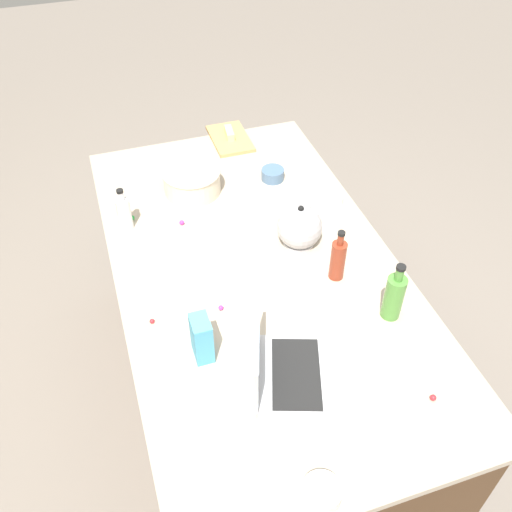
{
  "coord_description": "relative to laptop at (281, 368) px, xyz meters",
  "views": [
    {
      "loc": [
        -1.48,
        0.49,
        2.42
      ],
      "look_at": [
        0.0,
        0.0,
        0.95
      ],
      "focal_mm": 39.28,
      "sensor_mm": 36.0,
      "label": 1
    }
  ],
  "objects": [
    {
      "name": "ramekin_medium",
      "position": [
        1.04,
        -0.34,
        -0.02
      ],
      "size": [
        0.1,
        0.1,
        0.05
      ],
      "primitive_type": "cylinder",
      "color": "slate",
      "rests_on": "island_counter"
    },
    {
      "name": "ground_plane",
      "position": [
        0.51,
        -0.08,
        -0.95
      ],
      "size": [
        12.0,
        12.0,
        0.0
      ],
      "primitive_type": "plane",
      "color": "slate"
    },
    {
      "name": "candy_7",
      "position": [
        0.35,
        0.35,
        -0.04
      ],
      "size": [
        0.02,
        0.02,
        0.02
      ],
      "primitive_type": "sphere",
      "color": "red",
      "rests_on": "island_counter"
    },
    {
      "name": "butter_stick_left",
      "position": [
        1.43,
        -0.24,
        -0.01
      ],
      "size": [
        0.11,
        0.05,
        0.04
      ],
      "primitive_type": "cube",
      "rotation": [
        0.0,
        0.0,
        -0.12
      ],
      "color": "#F4E58C",
      "rests_on": "cutting_board"
    },
    {
      "name": "island_counter",
      "position": [
        0.51,
        -0.08,
        -0.5
      ],
      "size": [
        1.97,
        1.07,
        0.9
      ],
      "color": "#4C331E",
      "rests_on": "ground"
    },
    {
      "name": "bottle_soy",
      "position": [
        0.36,
        -0.35,
        0.04
      ],
      "size": [
        0.06,
        0.06,
        0.22
      ],
      "color": "maroon",
      "rests_on": "island_counter"
    },
    {
      "name": "candy_2",
      "position": [
        -0.23,
        -0.42,
        -0.04
      ],
      "size": [
        0.02,
        0.02,
        0.02
      ],
      "primitive_type": "sphere",
      "color": "red",
      "rests_on": "island_counter"
    },
    {
      "name": "kettle",
      "position": [
        0.59,
        -0.29,
        0.03
      ],
      "size": [
        0.21,
        0.18,
        0.2
      ],
      "color": "#ADADB2",
      "rests_on": "island_counter"
    },
    {
      "name": "ramekin_wide",
      "position": [
        0.78,
        -0.53,
        -0.03
      ],
      "size": [
        0.07,
        0.07,
        0.04
      ],
      "primitive_type": "cylinder",
      "color": "white",
      "rests_on": "island_counter"
    },
    {
      "name": "candy_6",
      "position": [
        0.34,
        0.11,
        -0.04
      ],
      "size": [
        0.02,
        0.02,
        0.02
      ],
      "primitive_type": "sphere",
      "color": "#CC3399",
      "rests_on": "island_counter"
    },
    {
      "name": "bottle_olive",
      "position": [
        0.13,
        -0.46,
        0.05
      ],
      "size": [
        0.07,
        0.07,
        0.24
      ],
      "color": "#4C8C38",
      "rests_on": "island_counter"
    },
    {
      "name": "candy_5",
      "position": [
        0.76,
        -0.52,
        -0.04
      ],
      "size": [
        0.01,
        0.01,
        0.01
      ],
      "primitive_type": "sphere",
      "color": "red",
      "rests_on": "island_counter"
    },
    {
      "name": "bottle_vinegar",
      "position": [
        0.9,
        0.36,
        0.03
      ],
      "size": [
        0.06,
        0.06,
        0.19
      ],
      "color": "white",
      "rests_on": "island_counter"
    },
    {
      "name": "laptop",
      "position": [
        0.0,
        0.0,
        0.0
      ],
      "size": [
        0.36,
        0.32,
        0.22
      ],
      "color": "#B7B7BC",
      "rests_on": "island_counter"
    },
    {
      "name": "ramekin_small",
      "position": [
        -0.4,
        0.03,
        -0.02
      ],
      "size": [
        0.11,
        0.11,
        0.05
      ],
      "primitive_type": "cylinder",
      "color": "white",
      "rests_on": "island_counter"
    },
    {
      "name": "cutting_board",
      "position": [
        1.42,
        -0.24,
        -0.04
      ],
      "size": [
        0.29,
        0.18,
        0.02
      ],
      "primitive_type": "cube",
      "color": "tan",
      "rests_on": "island_counter"
    },
    {
      "name": "mixing_bowl_large",
      "position": [
        1.06,
        0.04,
        0.01
      ],
      "size": [
        0.26,
        0.26,
        0.11
      ],
      "color": "beige",
      "rests_on": "island_counter"
    },
    {
      "name": "candy_1",
      "position": [
        0.84,
        0.14,
        -0.04
      ],
      "size": [
        0.02,
        0.02,
        0.02
      ],
      "primitive_type": "sphere",
      "color": "#CC3399",
      "rests_on": "island_counter"
    },
    {
      "name": "candy_bag",
      "position": [
        0.16,
        0.22,
        0.04
      ],
      "size": [
        0.09,
        0.06,
        0.17
      ],
      "primitive_type": "cube",
      "color": "#4CA5CC",
      "rests_on": "island_counter"
    },
    {
      "name": "candy_3",
      "position": [
        0.94,
        0.33,
        -0.04
      ],
      "size": [
        0.02,
        0.02,
        0.02
      ],
      "primitive_type": "sphere",
      "color": "green",
      "rests_on": "island_counter"
    },
    {
      "name": "candy_0",
      "position": [
        1.04,
        -0.32,
        -0.04
      ],
      "size": [
        0.02,
        0.02,
        0.02
      ],
      "primitive_type": "sphere",
      "color": "orange",
      "rests_on": "island_counter"
    }
  ]
}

